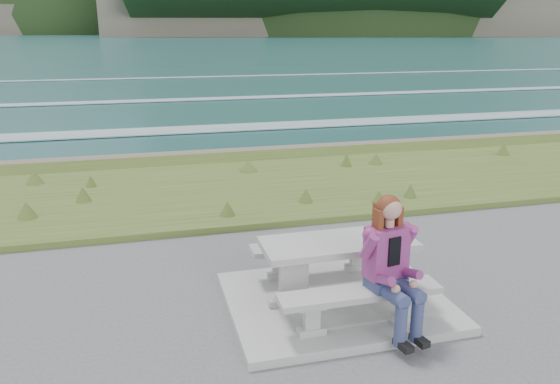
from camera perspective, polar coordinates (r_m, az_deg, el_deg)
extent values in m
cube|color=#A7A7A1|center=(6.79, 5.89, -11.33)|extent=(2.60, 2.10, 0.10)
cube|color=#A7A7A1|center=(6.60, 1.42, -11.25)|extent=(0.62, 0.12, 0.08)
cube|color=#A7A7A1|center=(6.46, 1.44, -8.95)|extent=(0.34, 0.09, 0.51)
cube|color=#A7A7A1|center=(6.34, 1.46, -6.55)|extent=(0.62, 0.12, 0.08)
cube|color=#A7A7A1|center=(6.94, 10.16, -10.02)|extent=(0.62, 0.12, 0.08)
cube|color=#A7A7A1|center=(6.82, 10.29, -7.81)|extent=(0.34, 0.09, 0.51)
cube|color=#A7A7A1|center=(6.70, 10.42, -5.52)|extent=(0.62, 0.12, 0.08)
cube|color=#A7A7A1|center=(6.47, 6.09, -5.38)|extent=(1.80, 0.75, 0.08)
cube|color=#A7A7A1|center=(6.02, 3.32, -14.28)|extent=(0.30, 0.12, 0.08)
cube|color=#A7A7A1|center=(5.94, 3.34, -13.05)|extent=(0.17, 0.09, 0.22)
cube|color=#A7A7A1|center=(5.87, 3.37, -11.78)|extent=(0.30, 0.12, 0.08)
cube|color=#A7A7A1|center=(6.39, 12.81, -12.70)|extent=(0.30, 0.12, 0.08)
cube|color=#A7A7A1|center=(6.32, 12.90, -11.51)|extent=(0.17, 0.09, 0.22)
cube|color=#A7A7A1|center=(6.25, 12.99, -10.30)|extent=(0.30, 0.12, 0.08)
cube|color=#A7A7A1|center=(6.00, 8.37, -10.42)|extent=(1.80, 0.35, 0.07)
cube|color=#A7A7A1|center=(7.20, -0.13, -8.71)|extent=(0.30, 0.12, 0.08)
cube|color=#A7A7A1|center=(7.14, -0.13, -7.63)|extent=(0.17, 0.09, 0.22)
cube|color=#A7A7A1|center=(7.08, -0.13, -6.52)|extent=(0.30, 0.12, 0.08)
cube|color=#A7A7A1|center=(7.52, 7.94, -7.73)|extent=(0.30, 0.12, 0.08)
cube|color=#A7A7A1|center=(7.46, 7.99, -6.68)|extent=(0.17, 0.09, 0.22)
cube|color=#A7A7A1|center=(7.40, 8.04, -5.62)|extent=(0.30, 0.12, 0.08)
cube|color=#A7A7A1|center=(7.19, 4.06, -5.52)|extent=(1.80, 0.35, 0.07)
cube|color=#3D4F1D|center=(11.28, -2.93, 0.13)|extent=(160.00, 4.50, 0.22)
cube|color=brown|center=(14.04, -5.36, 3.43)|extent=(160.00, 0.80, 2.20)
plane|color=#1D5052|center=(435.62, -14.89, 15.70)|extent=(1600.00, 1600.00, 0.00)
cube|color=silver|center=(20.33, -8.06, 2.52)|extent=(220.00, 3.00, 0.06)
cube|color=silver|center=(28.12, -10.03, 6.42)|extent=(220.00, 2.00, 0.06)
cube|color=silver|center=(39.96, -11.55, 9.39)|extent=(220.00, 1.40, 0.06)
cube|color=silver|center=(57.84, -12.67, 11.55)|extent=(220.00, 1.00, 0.06)
cube|color=brown|center=(360.69, 7.22, 17.40)|extent=(296.14, 193.70, 18.00)
ellipsoid|color=black|center=(360.74, 7.24, 17.88)|extent=(311.77, 210.10, 196.44)
cube|color=brown|center=(533.79, 23.48, 16.00)|extent=(224.66, 148.06, 18.00)
ellipsoid|color=black|center=(533.82, 23.52, 16.32)|extent=(236.23, 161.33, 150.22)
cube|color=brown|center=(447.21, -20.32, 16.41)|extent=(201.55, 149.04, 18.00)
ellipsoid|color=black|center=(447.24, -20.36, 16.80)|extent=(211.86, 162.91, 127.11)
cube|color=navy|center=(6.02, 12.19, -11.96)|extent=(0.54, 0.82, 0.58)
cube|color=#8D3176|center=(5.95, 11.04, -6.14)|extent=(0.48, 0.33, 0.56)
sphere|color=tan|center=(5.76, 11.44, -1.71)|extent=(0.24, 0.24, 0.24)
sphere|color=#5B2914|center=(5.77, 11.29, -1.54)|extent=(0.26, 0.26, 0.26)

